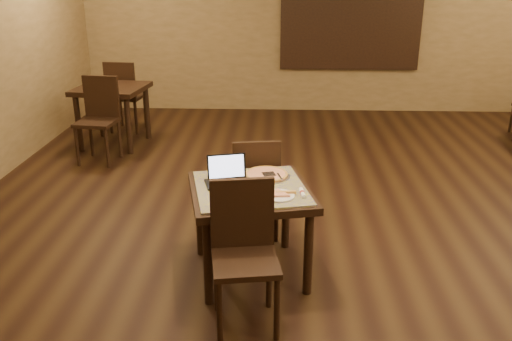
{
  "coord_description": "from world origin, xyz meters",
  "views": [
    {
      "loc": [
        -0.7,
        -4.41,
        2.38
      ],
      "look_at": [
        -0.86,
        -0.35,
        0.85
      ],
      "focal_mm": 38.0,
      "sensor_mm": 36.0,
      "label": 1
    }
  ],
  "objects_px": {
    "other_table_b_chair_near": "(99,114)",
    "laptop": "(226,176)",
    "chair_main_far": "(255,183)",
    "pizza_pan": "(266,176)",
    "chair_main_near": "(244,245)",
    "other_table_b_chair_far": "(124,93)",
    "other_table_b": "(112,96)",
    "tiled_table": "(250,199)"
  },
  "relations": [
    {
      "from": "tiled_table",
      "to": "other_table_b",
      "type": "distance_m",
      "value": 3.98
    },
    {
      "from": "tiled_table",
      "to": "laptop",
      "type": "distance_m",
      "value": 0.27
    },
    {
      "from": "tiled_table",
      "to": "other_table_b",
      "type": "height_order",
      "value": "other_table_b"
    },
    {
      "from": "chair_main_near",
      "to": "other_table_b_chair_far",
      "type": "xyz_separation_m",
      "value": [
        -2.09,
        4.62,
        0.03
      ]
    },
    {
      "from": "chair_main_far",
      "to": "laptop",
      "type": "bearing_deg",
      "value": 58.82
    },
    {
      "from": "other_table_b_chair_near",
      "to": "laptop",
      "type": "bearing_deg",
      "value": -47.7
    },
    {
      "from": "tiled_table",
      "to": "other_table_b_chair_near",
      "type": "xyz_separation_m",
      "value": [
        -2.09,
        2.75,
        -0.05
      ]
    },
    {
      "from": "chair_main_near",
      "to": "chair_main_far",
      "type": "xyz_separation_m",
      "value": [
        0.03,
        1.23,
        -0.03
      ]
    },
    {
      "from": "laptop",
      "to": "other_table_b",
      "type": "relative_size",
      "value": 0.36
    },
    {
      "from": "laptop",
      "to": "other_table_b_chair_far",
      "type": "distance_m",
      "value": 4.36
    },
    {
      "from": "chair_main_far",
      "to": "other_table_b_chair_far",
      "type": "xyz_separation_m",
      "value": [
        -2.12,
        3.39,
        0.06
      ]
    },
    {
      "from": "chair_main_far",
      "to": "other_table_b_chair_near",
      "type": "distance_m",
      "value": 2.99
    },
    {
      "from": "chair_main_near",
      "to": "other_table_b_chair_far",
      "type": "distance_m",
      "value": 5.07
    },
    {
      "from": "chair_main_near",
      "to": "chair_main_far",
      "type": "height_order",
      "value": "chair_main_near"
    },
    {
      "from": "chair_main_far",
      "to": "laptop",
      "type": "relative_size",
      "value": 2.74
    },
    {
      "from": "other_table_b_chair_far",
      "to": "pizza_pan",
      "type": "bearing_deg",
      "value": 127.44
    },
    {
      "from": "chair_main_near",
      "to": "pizza_pan",
      "type": "xyz_separation_m",
      "value": [
        0.13,
        0.85,
        0.19
      ]
    },
    {
      "from": "tiled_table",
      "to": "other_table_b_chair_far",
      "type": "relative_size",
      "value": 1.01
    },
    {
      "from": "laptop",
      "to": "other_table_b_chair_far",
      "type": "relative_size",
      "value": 0.33
    },
    {
      "from": "other_table_b",
      "to": "other_table_b_chair_near",
      "type": "distance_m",
      "value": 0.64
    },
    {
      "from": "chair_main_far",
      "to": "other_table_b_chair_near",
      "type": "xyz_separation_m",
      "value": [
        -2.1,
        2.13,
        0.06
      ]
    },
    {
      "from": "tiled_table",
      "to": "other_table_b",
      "type": "relative_size",
      "value": 1.1
    },
    {
      "from": "other_table_b",
      "to": "laptop",
      "type": "bearing_deg",
      "value": -53.1
    },
    {
      "from": "chair_main_near",
      "to": "chair_main_far",
      "type": "relative_size",
      "value": 1.06
    },
    {
      "from": "laptop",
      "to": "other_table_b_chair_near",
      "type": "relative_size",
      "value": 0.33
    },
    {
      "from": "chair_main_far",
      "to": "other_table_b_chair_near",
      "type": "height_order",
      "value": "other_table_b_chair_near"
    },
    {
      "from": "other_table_b",
      "to": "other_table_b_chair_near",
      "type": "relative_size",
      "value": 0.92
    },
    {
      "from": "chair_main_near",
      "to": "pizza_pan",
      "type": "height_order",
      "value": "chair_main_near"
    },
    {
      "from": "pizza_pan",
      "to": "other_table_b_chair_far",
      "type": "distance_m",
      "value": 4.38
    },
    {
      "from": "tiled_table",
      "to": "other_table_b_chair_near",
      "type": "relative_size",
      "value": 1.01
    },
    {
      "from": "chair_main_far",
      "to": "laptop",
      "type": "xyz_separation_m",
      "value": [
        -0.21,
        -0.52,
        0.27
      ]
    },
    {
      "from": "pizza_pan",
      "to": "other_table_b",
      "type": "height_order",
      "value": "other_table_b"
    },
    {
      "from": "other_table_b_chair_far",
      "to": "laptop",
      "type": "bearing_deg",
      "value": 122.87
    },
    {
      "from": "chair_main_far",
      "to": "other_table_b_chair_far",
      "type": "relative_size",
      "value": 0.9
    },
    {
      "from": "pizza_pan",
      "to": "other_table_b_chair_near",
      "type": "bearing_deg",
      "value": 131.33
    },
    {
      "from": "chair_main_near",
      "to": "other_table_b_chair_far",
      "type": "relative_size",
      "value": 0.95
    },
    {
      "from": "laptop",
      "to": "pizza_pan",
      "type": "height_order",
      "value": "laptop"
    },
    {
      "from": "chair_main_near",
      "to": "laptop",
      "type": "height_order",
      "value": "chair_main_near"
    },
    {
      "from": "chair_main_near",
      "to": "laptop",
      "type": "relative_size",
      "value": 2.89
    },
    {
      "from": "tiled_table",
      "to": "chair_main_far",
      "type": "bearing_deg",
      "value": 76.45
    },
    {
      "from": "chair_main_near",
      "to": "other_table_b",
      "type": "height_order",
      "value": "chair_main_near"
    },
    {
      "from": "tiled_table",
      "to": "other_table_b",
      "type": "xyz_separation_m",
      "value": [
        -2.1,
        3.38,
        0.03
      ]
    }
  ]
}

